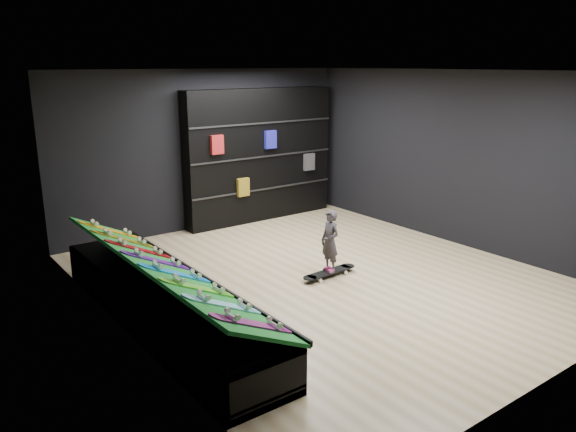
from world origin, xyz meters
TOP-DOWN VIEW (x-y plane):
  - floor at (0.00, 0.00)m, footprint 6.00×7.00m
  - ceiling at (0.00, 0.00)m, footprint 6.00×7.00m
  - wall_back at (0.00, 3.50)m, footprint 6.00×0.02m
  - wall_front at (0.00, -3.50)m, footprint 6.00×0.02m
  - wall_left at (-3.00, 0.00)m, footprint 0.02×7.00m
  - wall_right at (3.00, 0.00)m, footprint 0.02×7.00m
  - display_rack at (-2.55, 0.00)m, footprint 0.90×4.50m
  - turf_ramp at (-2.50, 0.00)m, footprint 0.92×4.50m
  - back_shelving at (1.12, 3.32)m, footprint 3.29×0.38m
  - floor_skateboard at (0.11, -0.02)m, footprint 0.99×0.26m
  - child at (0.11, -0.02)m, footprint 0.16×0.22m
  - display_board_0 at (-2.49, -1.90)m, footprint 0.93×0.22m
  - display_board_1 at (-2.49, -1.36)m, footprint 0.93×0.22m
  - display_board_2 at (-2.49, -0.81)m, footprint 0.93×0.22m
  - display_board_3 at (-2.49, -0.27)m, footprint 0.93×0.22m
  - display_board_4 at (-2.49, 0.27)m, footprint 0.93×0.22m
  - display_board_5 at (-2.49, 0.81)m, footprint 0.93×0.22m
  - display_board_6 at (-2.49, 1.36)m, footprint 0.93×0.22m
  - display_board_7 at (-2.49, 1.90)m, footprint 0.93×0.22m

SIDE VIEW (x-z plane):
  - floor at x=0.00m, z-range -0.01..0.01m
  - floor_skateboard at x=0.11m, z-range 0.00..0.09m
  - display_rack at x=-2.55m, z-range 0.00..0.50m
  - child at x=0.11m, z-range 0.09..0.65m
  - turf_ramp at x=-2.50m, z-range 0.48..0.94m
  - display_board_0 at x=-2.49m, z-range 0.49..0.99m
  - display_board_1 at x=-2.49m, z-range 0.49..0.99m
  - display_board_2 at x=-2.49m, z-range 0.49..0.99m
  - display_board_3 at x=-2.49m, z-range 0.49..0.99m
  - display_board_4 at x=-2.49m, z-range 0.49..0.99m
  - display_board_5 at x=-2.49m, z-range 0.49..0.99m
  - display_board_6 at x=-2.49m, z-range 0.49..0.99m
  - display_board_7 at x=-2.49m, z-range 0.49..0.99m
  - back_shelving at x=1.12m, z-range 0.00..2.63m
  - wall_back at x=0.00m, z-range 0.00..3.00m
  - wall_front at x=0.00m, z-range 0.00..3.00m
  - wall_left at x=-3.00m, z-range 0.00..3.00m
  - wall_right at x=3.00m, z-range 0.00..3.00m
  - ceiling at x=0.00m, z-range 3.00..3.00m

